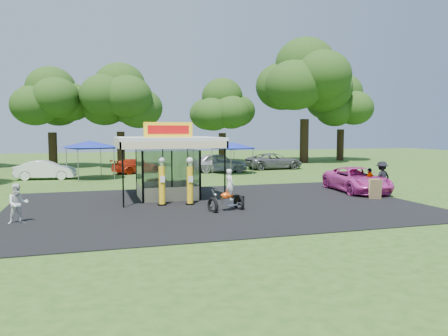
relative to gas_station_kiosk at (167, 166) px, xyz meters
The scene contains 24 objects.
ground 5.67m from the gas_station_kiosk, 68.18° to the right, with size 120.00×120.00×0.00m, color #284F18.
asphalt_apron 4.01m from the gas_station_kiosk, 56.26° to the right, with size 20.00×14.00×0.04m, color black.
gas_station_kiosk is the anchor object (origin of this frame).
gas_pump_left 2.56m from the gas_station_kiosk, 105.48° to the right, with size 0.46×0.46×2.45m.
gas_pump_right 2.76m from the gas_station_kiosk, 74.74° to the right, with size 0.45×0.45×2.41m.
motorcycle 5.24m from the gas_station_kiosk, 66.47° to the right, with size 1.80×1.20×2.04m.
spare_tires 1.86m from the gas_station_kiosk, 132.93° to the right, with size 0.85×0.56×0.71m.
a_frame_sign 11.40m from the gas_station_kiosk, 19.68° to the right, with size 0.68×0.77×1.12m.
kiosk_car 2.56m from the gas_station_kiosk, 90.00° to the left, with size 1.13×2.82×0.96m, color yellow.
pink_sedan 11.51m from the gas_station_kiosk, ahead, with size 2.50×5.41×1.50m, color #D93AA3.
spectator_west 8.45m from the gas_station_kiosk, 144.61° to the right, with size 0.79×0.61×1.62m, color white.
spectator_east_a 12.69m from the gas_station_kiosk, ahead, with size 1.24×0.71×1.92m, color black.
spectator_east_b 11.87m from the gas_station_kiosk, ahead, with size 0.90×0.38×1.54m, color gray.
bg_car_a 14.15m from the gas_station_kiosk, 121.37° to the left, with size 1.54×4.41×1.45m, color white.
bg_car_b 15.06m from the gas_station_kiosk, 90.82° to the left, with size 1.78×4.38×1.27m, color #B8260E.
bg_car_c 15.43m from the gas_station_kiosk, 62.94° to the left, with size 2.04×5.07×1.73m, color #A5A6AA.
bg_car_d 20.15m from the gas_station_kiosk, 49.49° to the left, with size 2.56×5.54×1.54m, color #57585A.
tent_west 12.01m from the gas_station_kiosk, 109.85° to the left, with size 4.25×4.25×2.97m.
tent_east 14.35m from the gas_station_kiosk, 57.33° to the left, with size 3.89×3.89×2.72m.
oak_far_b 25.02m from the gas_station_kiosk, 108.14° to the left, with size 8.29×8.29×9.89m.
oak_far_c 22.25m from the gas_station_kiosk, 92.78° to the left, with size 8.74×8.74×10.30m.
oak_far_d 27.92m from the gas_station_kiosk, 66.90° to the left, with size 8.08×8.08×9.62m.
oak_far_e 30.94m from the gas_station_kiosk, 48.34° to the left, with size 11.88×11.88×14.14m.
oak_far_f 36.37m from the gas_station_kiosk, 43.30° to the left, with size 8.83×8.83×10.64m.
Camera 1 is at (-5.99, -18.79, 3.72)m, focal length 35.00 mm.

